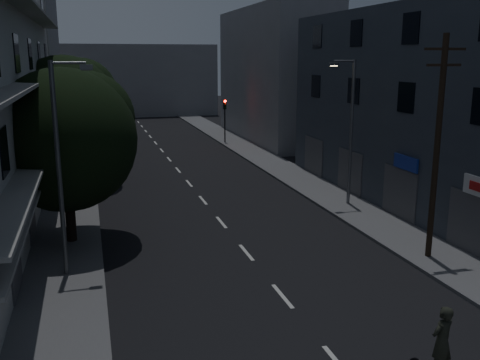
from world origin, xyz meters
TOP-DOWN VIEW (x-y plane):
  - ground at (0.00, 25.00)m, footprint 160.00×160.00m
  - sidewalk_left at (-7.50, 25.00)m, footprint 3.00×90.00m
  - sidewalk_right at (7.50, 25.00)m, footprint 3.00×90.00m
  - lane_markings at (0.00, 31.25)m, footprint 0.15×60.50m
  - building_right at (11.99, 14.00)m, footprint 6.19×28.00m
  - building_far_left at (-12.00, 48.00)m, footprint 6.00×20.00m
  - building_far_right at (12.00, 42.00)m, footprint 6.00×20.00m
  - building_far_end at (0.00, 70.00)m, footprint 24.00×8.00m
  - tree_near at (-7.20, 14.33)m, footprint 6.25×6.25m
  - tree_mid at (-7.52, 25.88)m, footprint 6.72×6.72m
  - tree_far at (-7.22, 36.68)m, footprint 5.66×5.66m
  - traffic_signal_far_right at (6.49, 40.19)m, footprint 0.28×0.37m
  - traffic_signal_far_left at (-6.71, 41.08)m, footprint 0.28×0.37m
  - street_lamp_left_near at (-7.27, 10.35)m, footprint 1.51×0.25m
  - street_lamp_right at (7.59, 16.63)m, footprint 1.51×0.25m
  - street_lamp_left_far at (-6.86, 30.40)m, footprint 1.51×0.25m
  - utility_pole at (7.10, 8.19)m, footprint 1.80×0.24m

SIDE VIEW (x-z plane):
  - ground at x=0.00m, z-range 0.00..0.00m
  - lane_markings at x=0.00m, z-range 0.00..0.01m
  - sidewalk_left at x=-7.50m, z-range 0.00..0.15m
  - sidewalk_right at x=7.50m, z-range 0.00..0.15m
  - traffic_signal_far_right at x=6.49m, z-range 1.05..5.15m
  - traffic_signal_far_left at x=-6.71m, z-range 1.05..5.15m
  - tree_far at x=-7.22m, z-range 1.04..8.04m
  - street_lamp_left_near at x=-7.27m, z-range 0.60..8.60m
  - street_lamp_right at x=7.59m, z-range 0.60..8.60m
  - street_lamp_left_far at x=-6.86m, z-range 0.60..8.60m
  - utility_pole at x=7.10m, z-range 0.37..9.37m
  - tree_near at x=-7.20m, z-range 1.12..8.83m
  - building_far_end at x=0.00m, z-range 0.00..10.00m
  - tree_mid at x=-7.52m, z-range 1.18..9.45m
  - building_right at x=11.99m, z-range 0.00..11.00m
  - building_far_right at x=12.00m, z-range 0.00..13.00m
  - building_far_left at x=-12.00m, z-range 0.00..16.00m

